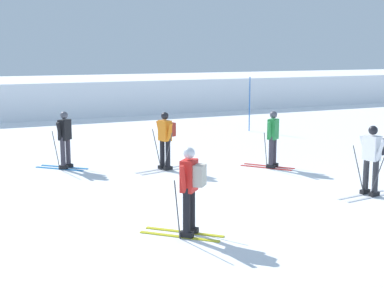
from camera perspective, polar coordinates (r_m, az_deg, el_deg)
name	(u,v)px	position (r m, az deg, el deg)	size (l,w,h in m)	color
ground_plane	(242,199)	(13.12, 5.22, -5.68)	(120.00, 120.00, 0.00)	white
far_snow_ridge	(58,95)	(32.81, -13.79, 5.00)	(80.00, 8.66, 1.86)	white
skier_green	(273,138)	(16.44, 8.39, 0.67)	(1.27, 1.49, 1.71)	red
skier_orange	(166,138)	(15.99, -2.77, 0.65)	(1.64, 0.98, 1.71)	silver
skier_black	(65,138)	(16.57, -13.11, 0.59)	(1.39, 1.39, 1.71)	#237AC6
skier_white	(372,157)	(13.82, 18.25, -1.27)	(1.63, 1.00, 1.71)	silver
skier_red	(190,187)	(10.26, -0.20, -4.49)	(1.40, 1.39, 1.71)	gold
trail_marker_pole	(250,104)	(23.90, 6.01, 4.15)	(0.04, 0.04, 2.35)	#1E56AD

